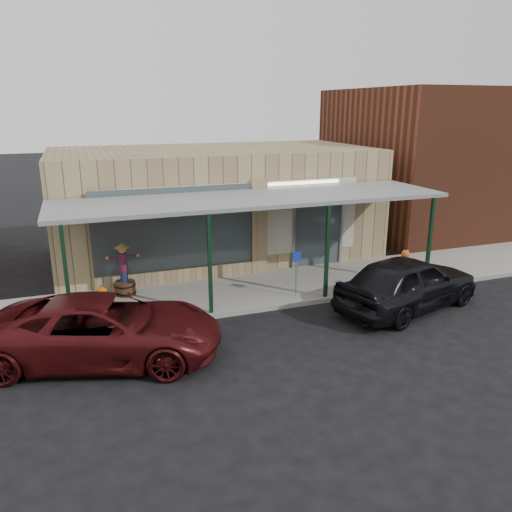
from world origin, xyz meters
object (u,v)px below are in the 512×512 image
object	(u,v)px
barrel_pumpkin	(102,299)
barrel_scarecrow	(124,277)
parked_sedan	(408,283)
handicap_sign	(296,268)
car_maroon	(105,329)

from	to	relation	value
barrel_pumpkin	barrel_scarecrow	bearing A→B (deg)	47.81
barrel_scarecrow	parked_sedan	size ratio (longest dim) A/B	0.32
barrel_scarecrow	handicap_sign	world-z (taller)	barrel_scarecrow
barrel_pumpkin	car_maroon	world-z (taller)	car_maroon
barrel_pumpkin	handicap_sign	world-z (taller)	handicap_sign
car_maroon	handicap_sign	bearing A→B (deg)	-55.30
handicap_sign	parked_sedan	bearing A→B (deg)	-40.59
barrel_pumpkin	car_maroon	bearing A→B (deg)	-91.82
car_maroon	barrel_pumpkin	bearing A→B (deg)	15.24
barrel_pumpkin	handicap_sign	bearing A→B (deg)	-11.61
barrel_scarecrow	handicap_sign	bearing A→B (deg)	-36.67
barrel_scarecrow	handicap_sign	xyz separation A→B (m)	(4.89, -1.94, 0.36)
barrel_pumpkin	car_maroon	distance (m)	2.99
handicap_sign	car_maroon	xyz separation A→B (m)	(-5.70, -1.81, -0.31)
handicap_sign	barrel_pumpkin	bearing A→B (deg)	158.17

